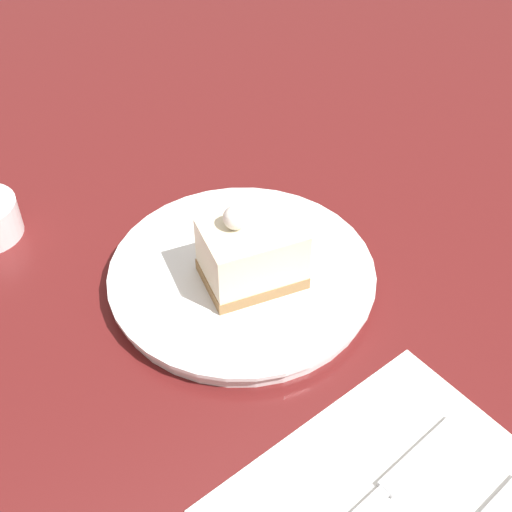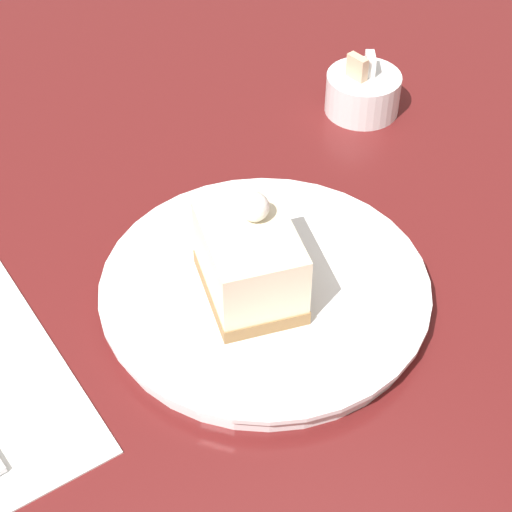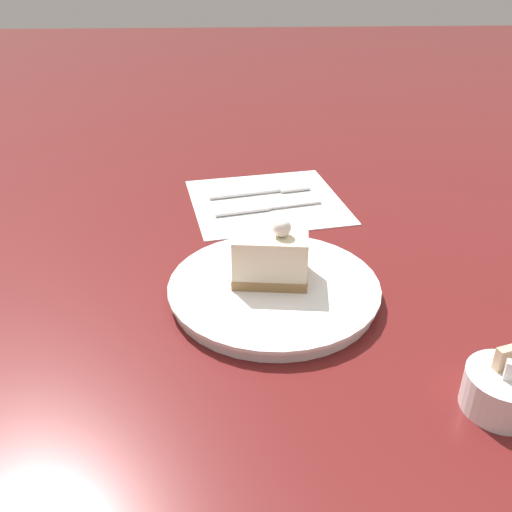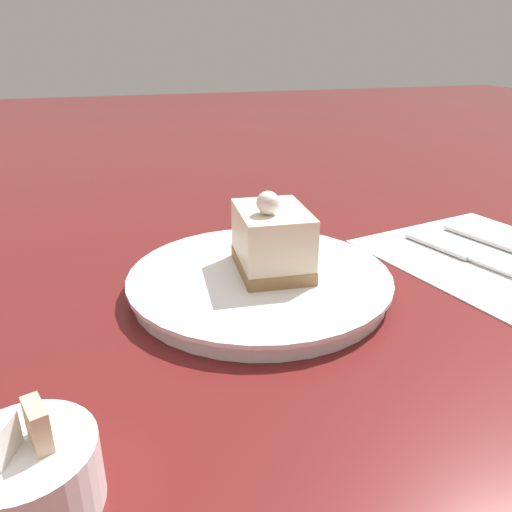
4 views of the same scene
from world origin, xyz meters
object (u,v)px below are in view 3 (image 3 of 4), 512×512
sugar_bowl (503,390)px  plate (274,289)px  knife (258,208)px  fork (269,190)px  cake_slice (271,254)px

sugar_bowl → plate: bearing=-134.3°
knife → sugar_bowl: bearing=11.9°
plate → knife: plate is taller
plate → sugar_bowl: sugar_bowl is taller
sugar_bowl → knife: bearing=-154.7°
plate → fork: (-0.29, 0.01, -0.01)m
cake_slice → fork: (-0.27, 0.02, -0.04)m
cake_slice → sugar_bowl: size_ratio=1.31×
plate → cake_slice: bearing=-169.3°
cake_slice → knife: 0.21m
fork → sugar_bowl: sugar_bowl is taller
sugar_bowl → cake_slice: bearing=-136.2°
plate → cake_slice: (-0.02, -0.00, 0.04)m
fork → sugar_bowl: (0.47, 0.17, 0.01)m
plate → knife: size_ratio=1.46×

